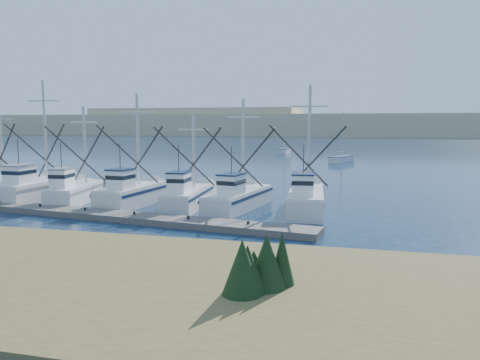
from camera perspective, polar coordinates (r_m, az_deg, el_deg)
name	(u,v)px	position (r m, az deg, el deg)	size (l,w,h in m)	color
ground	(204,246)	(24.85, -4.44, -7.98)	(500.00, 500.00, 0.00)	#0B1A33
floating_dock	(97,214)	(33.34, -17.04, -4.02)	(30.70, 2.05, 0.41)	#65605A
dune_ridge	(340,125)	(232.89, 12.12, 6.58)	(360.00, 60.00, 10.00)	tan
trawler_fleet	(129,193)	(37.61, -13.42, -1.52)	(29.73, 8.86, 9.90)	silver
sailboat_near	(341,159)	(77.08, 12.27, 2.50)	(3.88, 6.69, 8.10)	silver
sailboat_far	(284,151)	(97.35, 5.38, 3.56)	(2.08, 6.18, 8.10)	silver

